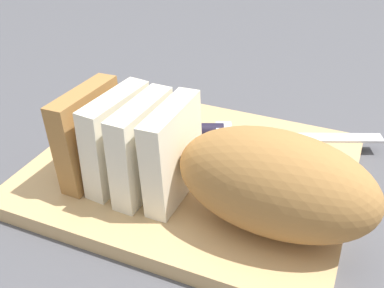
# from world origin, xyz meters

# --- Properties ---
(ground_plane) EXTENTS (3.00, 3.00, 0.00)m
(ground_plane) POSITION_xyz_m (0.00, 0.00, 0.00)
(ground_plane) COLOR #4C4C51
(cutting_board) EXTENTS (0.37, 0.31, 0.02)m
(cutting_board) POSITION_xyz_m (0.00, 0.00, 0.01)
(cutting_board) COLOR tan
(cutting_board) RESTS_ON ground_plane
(bread_loaf) EXTENTS (0.33, 0.12, 0.10)m
(bread_loaf) POSITION_xyz_m (-0.06, 0.06, 0.07)
(bread_loaf) COLOR #A8753D
(bread_loaf) RESTS_ON cutting_board
(bread_knife) EXTENTS (0.26, 0.11, 0.02)m
(bread_knife) POSITION_xyz_m (-0.02, -0.07, 0.03)
(bread_knife) COLOR silver
(bread_knife) RESTS_ON cutting_board
(crumb_near_knife) EXTENTS (0.00, 0.00, 0.00)m
(crumb_near_knife) POSITION_xyz_m (-0.05, -0.00, 0.02)
(crumb_near_knife) COLOR #996633
(crumb_near_knife) RESTS_ON cutting_board
(crumb_near_loaf) EXTENTS (0.01, 0.01, 0.01)m
(crumb_near_loaf) POSITION_xyz_m (-0.02, -0.07, 0.02)
(crumb_near_loaf) COLOR #996633
(crumb_near_loaf) RESTS_ON cutting_board
(crumb_stray_left) EXTENTS (0.00, 0.00, 0.00)m
(crumb_stray_left) POSITION_xyz_m (0.01, 0.01, 0.02)
(crumb_stray_left) COLOR #996633
(crumb_stray_left) RESTS_ON cutting_board
(crumb_stray_right) EXTENTS (0.01, 0.01, 0.01)m
(crumb_stray_right) POSITION_xyz_m (-0.02, 0.03, 0.02)
(crumb_stray_right) COLOR #996633
(crumb_stray_right) RESTS_ON cutting_board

